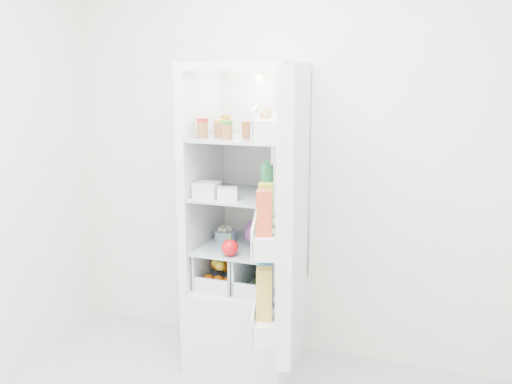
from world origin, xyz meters
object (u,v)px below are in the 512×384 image
at_px(mushroom_bowl, 225,236).
at_px(red_cabbage, 259,233).
at_px(fridge_door, 279,216).
at_px(refrigerator, 250,256).

bearing_deg(mushroom_bowl, red_cabbage, -12.18).
bearing_deg(mushroom_bowl, fridge_door, -48.42).
distance_m(red_cabbage, fridge_door, 0.69).
distance_m(red_cabbage, mushroom_bowl, 0.25).
relative_size(mushroom_bowl, fridge_door, 0.10).
bearing_deg(refrigerator, fridge_door, -57.93).
xyz_separation_m(mushroom_bowl, fridge_door, (0.54, -0.61, 0.31)).
bearing_deg(fridge_door, refrigerator, 14.63).
height_order(mushroom_bowl, fridge_door, fridge_door).
bearing_deg(mushroom_bowl, refrigerator, 5.18).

